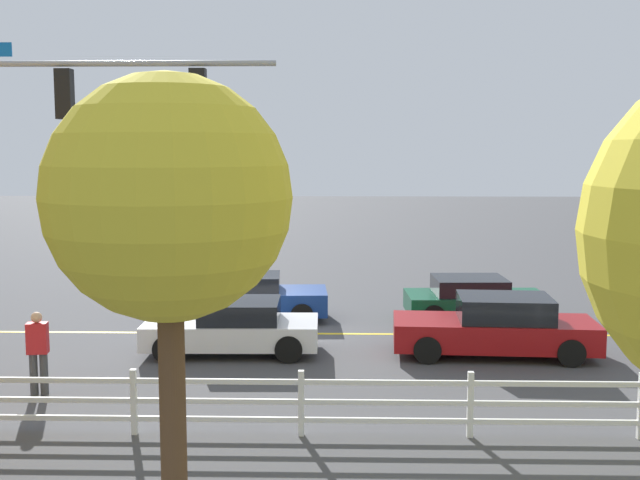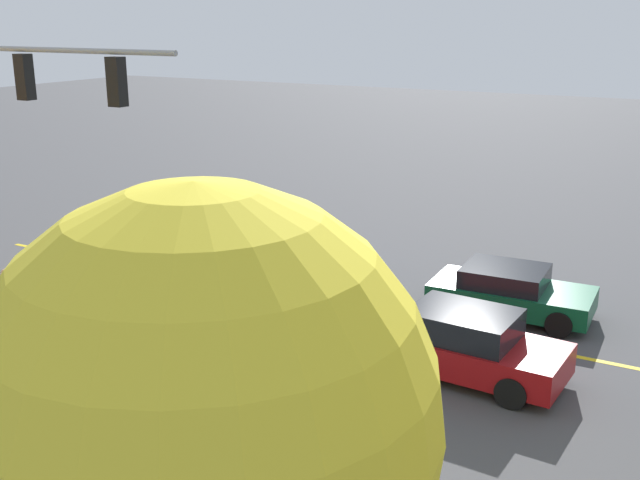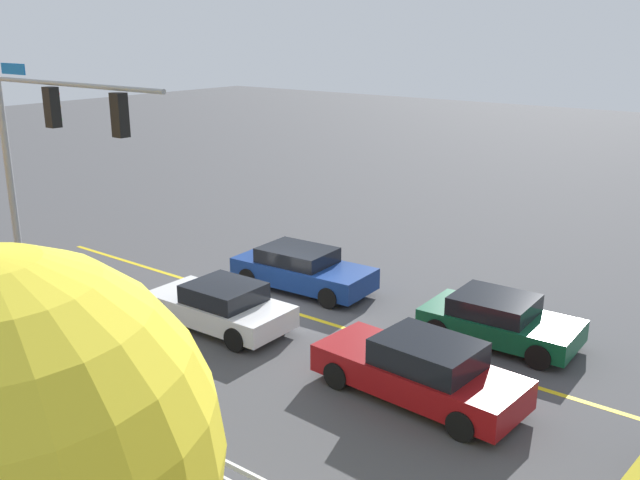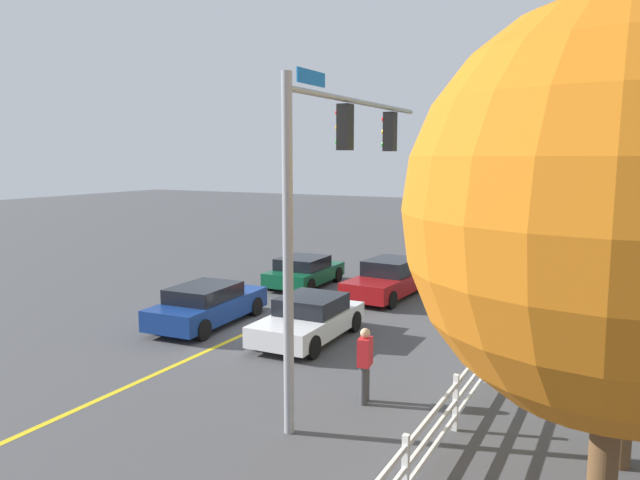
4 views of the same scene
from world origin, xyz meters
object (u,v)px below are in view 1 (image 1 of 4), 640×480
at_px(car_3, 234,327).
at_px(car_4, 496,327).
at_px(car_0, 247,297).
at_px(car_2, 474,299).
at_px(tree_2, 168,200).
at_px(pedestrian, 38,349).

bearing_deg(car_3, car_4, 178.16).
height_order(car_0, car_3, car_0).
distance_m(car_0, car_4, 7.42).
distance_m(car_0, car_3, 3.67).
xyz_separation_m(car_0, car_4, (-6.40, 3.74, 0.03)).
relative_size(car_0, car_4, 0.94).
bearing_deg(car_2, car_3, -151.76).
relative_size(car_2, tree_2, 0.69).
height_order(car_3, tree_2, tree_2).
relative_size(car_0, car_3, 1.09).
xyz_separation_m(car_0, pedestrian, (3.36, 6.97, 0.27)).
distance_m(car_3, pedestrian, 4.80).
distance_m(car_0, pedestrian, 7.74).
height_order(car_4, pedestrian, pedestrian).
relative_size(car_0, tree_2, 0.79).
height_order(car_0, tree_2, tree_2).
distance_m(car_0, tree_2, 13.33).
xyz_separation_m(car_3, tree_2, (-0.50, 9.14, 3.68)).
height_order(car_2, car_4, car_4).
xyz_separation_m(car_2, car_3, (6.41, 3.76, 0.00)).
distance_m(car_2, pedestrian, 12.15).
distance_m(car_4, pedestrian, 10.29).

